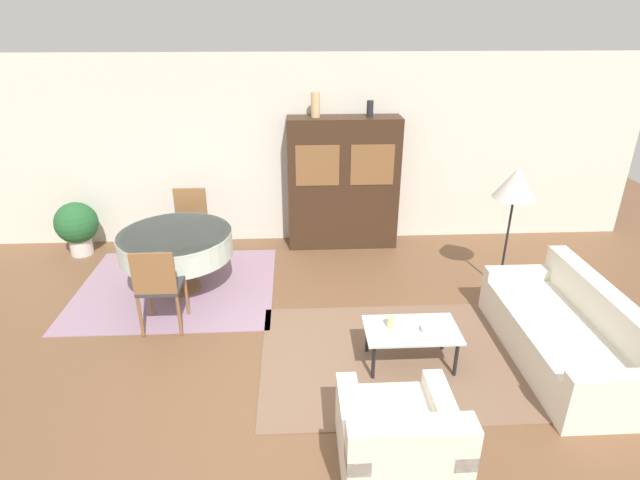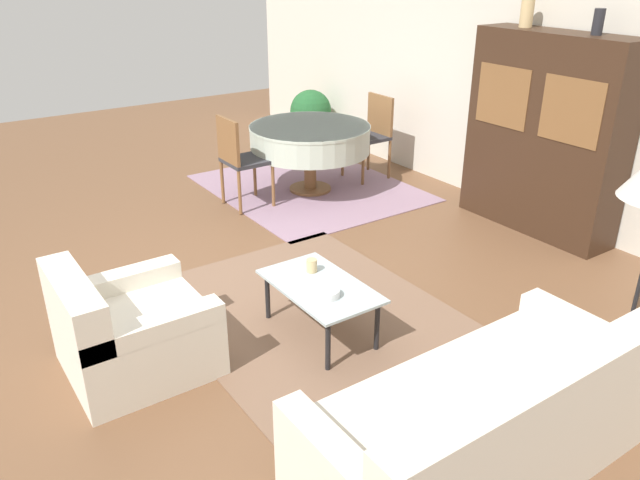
# 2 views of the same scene
# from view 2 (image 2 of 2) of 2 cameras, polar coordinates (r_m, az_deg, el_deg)

# --- Properties ---
(ground_plane) EXTENTS (14.00, 14.00, 0.00)m
(ground_plane) POSITION_cam_2_polar(r_m,az_deg,el_deg) (5.17, -11.08, -4.88)
(ground_plane) COLOR brown
(wall_back) EXTENTS (10.00, 0.06, 2.70)m
(wall_back) POSITION_cam_2_polar(r_m,az_deg,el_deg) (6.87, 17.47, 13.88)
(wall_back) COLOR beige
(wall_back) RESTS_ON ground_plane
(area_rug) EXTENTS (2.65, 1.91, 0.01)m
(area_rug) POSITION_cam_2_polar(r_m,az_deg,el_deg) (4.72, 0.01, -7.41)
(area_rug) COLOR brown
(area_rug) RESTS_ON ground_plane
(dining_rug) EXTENTS (2.43, 2.05, 0.01)m
(dining_rug) POSITION_cam_2_polar(r_m,az_deg,el_deg) (7.36, -0.94, 4.80)
(dining_rug) COLOR gray
(dining_rug) RESTS_ON ground_plane
(couch) EXTENTS (0.90, 1.99, 0.78)m
(couch) POSITION_cam_2_polar(r_m,az_deg,el_deg) (3.51, 15.03, -15.87)
(couch) COLOR silver
(couch) RESTS_ON ground_plane
(armchair) EXTENTS (0.86, 0.89, 0.75)m
(armchair) POSITION_cam_2_polar(r_m,az_deg,el_deg) (4.27, -17.05, -8.03)
(armchair) COLOR silver
(armchair) RESTS_ON ground_plane
(coffee_table) EXTENTS (0.90, 0.53, 0.39)m
(coffee_table) POSITION_cam_2_polar(r_m,az_deg,el_deg) (4.40, -0.00, -4.60)
(coffee_table) COLOR black
(coffee_table) RESTS_ON area_rug
(display_cabinet) EXTENTS (1.57, 0.44, 1.89)m
(display_cabinet) POSITION_cam_2_polar(r_m,az_deg,el_deg) (6.37, 19.87, 9.00)
(display_cabinet) COLOR #382316
(display_cabinet) RESTS_ON ground_plane
(dining_table) EXTENTS (1.36, 1.36, 0.76)m
(dining_table) POSITION_cam_2_polar(r_m,az_deg,el_deg) (7.10, -0.93, 9.25)
(dining_table) COLOR brown
(dining_table) RESTS_ON dining_rug
(dining_chair_near) EXTENTS (0.44, 0.44, 0.98)m
(dining_chair_near) POSITION_cam_2_polar(r_m,az_deg,el_deg) (6.68, -7.41, 7.64)
(dining_chair_near) COLOR brown
(dining_chair_near) RESTS_ON dining_rug
(dining_chair_far) EXTENTS (0.44, 0.44, 0.98)m
(dining_chair_far) POSITION_cam_2_polar(r_m,az_deg,el_deg) (7.63, 4.79, 9.92)
(dining_chair_far) COLOR brown
(dining_chair_far) RESTS_ON dining_rug
(cup) EXTENTS (0.08, 0.08, 0.10)m
(cup) POSITION_cam_2_polar(r_m,az_deg,el_deg) (4.53, -0.76, -2.34)
(cup) COLOR tan
(cup) RESTS_ON coffee_table
(bowl) EXTENTS (0.17, 0.17, 0.05)m
(bowl) POSITION_cam_2_polar(r_m,az_deg,el_deg) (4.22, 0.66, -4.86)
(bowl) COLOR white
(bowl) RESTS_ON coffee_table
(vase_tall) EXTENTS (0.12, 0.12, 0.33)m
(vase_tall) POSITION_cam_2_polar(r_m,az_deg,el_deg) (6.43, 18.45, 19.44)
(vase_tall) COLOR tan
(vase_tall) RESTS_ON display_cabinet
(vase_short) EXTENTS (0.09, 0.09, 0.21)m
(vase_short) POSITION_cam_2_polar(r_m,az_deg,el_deg) (6.00, 24.10, 17.75)
(vase_short) COLOR #232328
(vase_short) RESTS_ON display_cabinet
(potted_plant) EXTENTS (0.58, 0.58, 0.77)m
(potted_plant) POSITION_cam_2_polar(r_m,az_deg,el_deg) (9.05, -0.86, 11.52)
(potted_plant) COLOR beige
(potted_plant) RESTS_ON ground_plane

